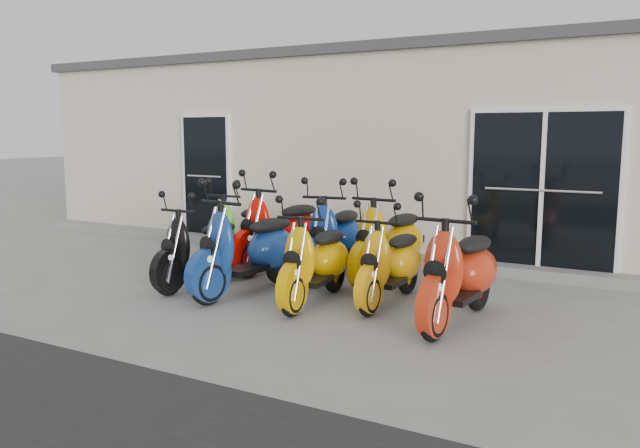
# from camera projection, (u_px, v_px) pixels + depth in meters

# --- Properties ---
(ground) EXTENTS (80.00, 80.00, 0.00)m
(ground) POSITION_uv_depth(u_px,v_px,m) (298.00, 287.00, 8.02)
(ground) COLOR gray
(ground) RESTS_ON ground
(building) EXTENTS (14.00, 6.00, 3.20)m
(building) POSITION_uv_depth(u_px,v_px,m) (432.00, 152.00, 12.31)
(building) COLOR beige
(building) RESTS_ON ground
(roof_cap) EXTENTS (14.20, 6.20, 0.16)m
(roof_cap) POSITION_uv_depth(u_px,v_px,m) (434.00, 65.00, 12.06)
(roof_cap) COLOR #3F3F42
(roof_cap) RESTS_ON building
(front_step) EXTENTS (14.00, 0.40, 0.15)m
(front_step) POSITION_uv_depth(u_px,v_px,m) (363.00, 255.00, 9.77)
(front_step) COLOR gray
(front_step) RESTS_ON ground
(door_left) EXTENTS (1.07, 0.08, 2.22)m
(door_left) POSITION_uv_depth(u_px,v_px,m) (206.00, 173.00, 11.24)
(door_left) COLOR black
(door_left) RESTS_ON front_step
(door_right) EXTENTS (2.02, 0.08, 2.22)m
(door_right) POSITION_uv_depth(u_px,v_px,m) (542.00, 186.00, 8.49)
(door_right) COLOR black
(door_right) RESTS_ON front_step
(scooter_front_black) EXTENTS (0.67, 1.73, 1.27)m
(scooter_front_black) POSITION_uv_depth(u_px,v_px,m) (200.00, 238.00, 8.03)
(scooter_front_black) COLOR black
(scooter_front_black) RESTS_ON ground
(scooter_front_blue) EXTENTS (0.97, 2.04, 1.45)m
(scooter_front_blue) POSITION_uv_depth(u_px,v_px,m) (248.00, 236.00, 7.63)
(scooter_front_blue) COLOR navy
(scooter_front_blue) RESTS_ON ground
(scooter_front_orange_a) EXTENTS (0.77, 1.80, 1.30)m
(scooter_front_orange_a) POSITION_uv_depth(u_px,v_px,m) (316.00, 248.00, 7.21)
(scooter_front_orange_a) COLOR #DB9B00
(scooter_front_orange_a) RESTS_ON ground
(scooter_front_orange_b) EXTENTS (0.65, 1.70, 1.25)m
(scooter_front_orange_b) POSITION_uv_depth(u_px,v_px,m) (391.00, 251.00, 7.17)
(scooter_front_orange_b) COLOR #EC9E09
(scooter_front_orange_b) RESTS_ON ground
(scooter_front_red) EXTENTS (0.85, 1.96, 1.41)m
(scooter_front_red) POSITION_uv_depth(u_px,v_px,m) (460.00, 258.00, 6.39)
(scooter_front_red) COLOR red
(scooter_front_red) RESTS_ON ground
(scooter_back_green) EXTENTS (0.67, 1.80, 1.32)m
(scooter_back_green) POSITION_uv_depth(u_px,v_px,m) (241.00, 220.00, 9.45)
(scooter_back_green) COLOR #59DB2C
(scooter_back_green) RESTS_ON ground
(scooter_back_red) EXTENTS (1.00, 2.08, 1.48)m
(scooter_back_red) POSITION_uv_depth(u_px,v_px,m) (280.00, 219.00, 8.97)
(scooter_back_red) COLOR #DE0700
(scooter_back_red) RESTS_ON ground
(scooter_back_blue) EXTENTS (0.91, 1.97, 1.40)m
(scooter_back_blue) POSITION_uv_depth(u_px,v_px,m) (336.00, 226.00, 8.61)
(scooter_back_blue) COLOR navy
(scooter_back_blue) RESTS_ON ground
(scooter_back_yellow) EXTENTS (0.88, 1.98, 1.42)m
(scooter_back_yellow) POSITION_uv_depth(u_px,v_px,m) (389.00, 229.00, 8.21)
(scooter_back_yellow) COLOR #D49400
(scooter_back_yellow) RESTS_ON ground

